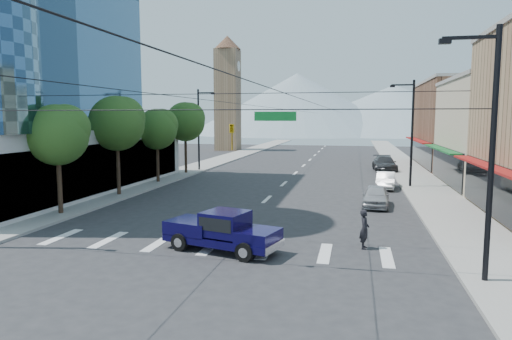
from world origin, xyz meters
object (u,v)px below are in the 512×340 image
at_px(pedestrian, 364,229).
at_px(parked_car_far, 385,164).
at_px(pickup_truck, 221,230).
at_px(parked_car_mid, 386,180).
at_px(parked_car_near, 376,196).

xyz_separation_m(pedestrian, parked_car_far, (2.73, 31.32, -0.07)).
relative_size(pickup_truck, parked_car_mid, 1.34).
distance_m(pickup_truck, pedestrian, 6.44).
relative_size(pedestrian, parked_car_near, 0.43).
bearing_deg(parked_car_far, pedestrian, -98.41).
relative_size(pickup_truck, parked_car_far, 0.98).
bearing_deg(pedestrian, parked_car_far, -0.94).
bearing_deg(pedestrian, parked_car_near, -1.13).
distance_m(pickup_truck, parked_car_near, 13.89).
bearing_deg(parked_car_mid, pickup_truck, -107.59).
bearing_deg(parked_car_near, pickup_truck, -116.97).
relative_size(parked_car_near, parked_car_far, 0.73).
bearing_deg(parked_car_mid, pedestrian, -91.59).
height_order(parked_car_mid, parked_car_far, parked_car_far).
height_order(parked_car_near, parked_car_far, parked_car_far).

